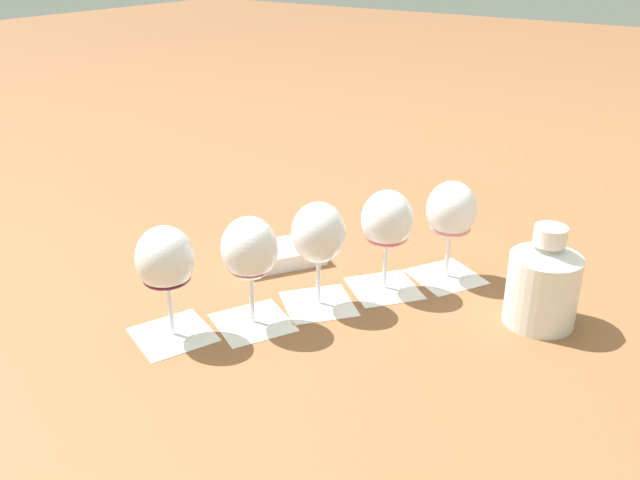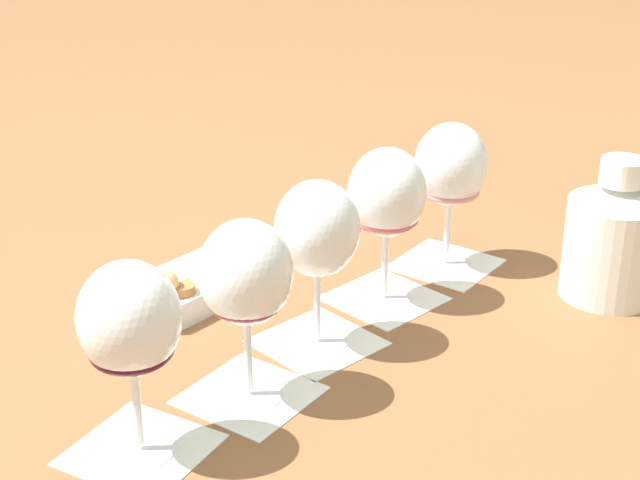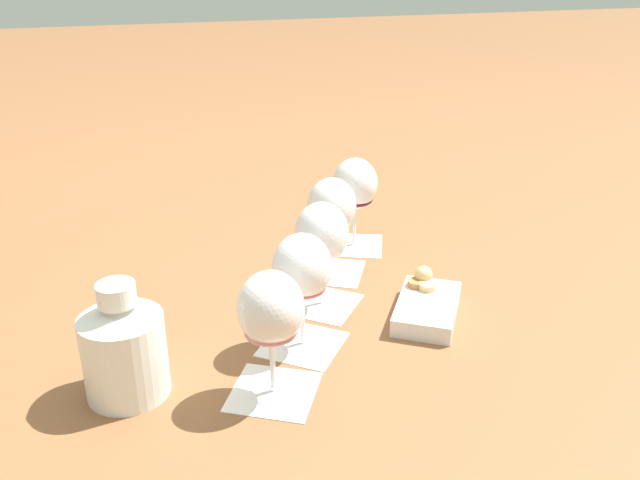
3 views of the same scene
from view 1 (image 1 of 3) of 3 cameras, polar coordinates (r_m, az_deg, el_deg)
name	(u,v)px [view 1 (image 1 of 3)]	position (r m, az deg, el deg)	size (l,w,h in m)	color
ground_plane	(321,305)	(1.09, 0.10, -5.50)	(8.00, 8.00, 0.00)	brown
tasting_card_0	(446,276)	(1.19, 10.54, -3.02)	(0.15, 0.15, 0.00)	white
tasting_card_1	(384,288)	(1.14, 5.42, -4.04)	(0.15, 0.15, 0.00)	white
tasting_card_2	(317,305)	(1.08, -0.26, -5.46)	(0.15, 0.15, 0.00)	white
tasting_card_3	(253,322)	(1.04, -5.67, -6.90)	(0.14, 0.14, 0.00)	white
tasting_card_4	(173,334)	(1.03, -12.27, -7.77)	(0.14, 0.14, 0.00)	white
wine_glass_0	(451,213)	(1.14, 10.99, 2.21)	(0.08, 0.08, 0.17)	white
wine_glass_1	(387,224)	(1.09, 5.66, 1.38)	(0.08, 0.08, 0.17)	white
wine_glass_2	(317,238)	(1.03, -0.28, 0.16)	(0.08, 0.08, 0.17)	white
wine_glass_3	(250,253)	(0.99, -5.94, -1.12)	(0.08, 0.08, 0.17)	white
wine_glass_4	(166,264)	(0.98, -12.87, -1.95)	(0.08, 0.08, 0.17)	white
ceramic_vase	(543,282)	(1.06, 18.28, -3.38)	(0.11, 0.11, 0.16)	white
snack_dish	(277,254)	(1.21, -3.63, -1.21)	(0.18, 0.16, 0.06)	silver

